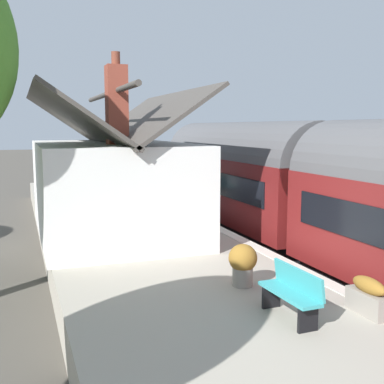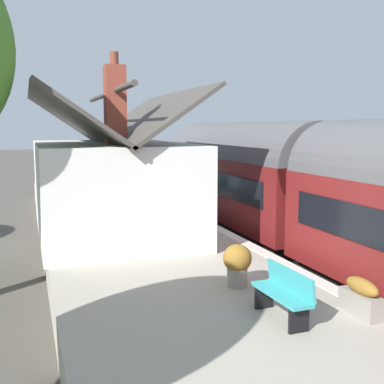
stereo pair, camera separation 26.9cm
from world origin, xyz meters
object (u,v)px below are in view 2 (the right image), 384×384
object	(u,v)px
train	(314,194)
planter_corner_building	(362,297)
planter_by_door	(237,263)
bench_by_lamp	(113,184)
bench_near_building	(118,190)
station_building	(110,184)
bench_mid_platform	(284,292)

from	to	relation	value
train	planter_corner_building	world-z (taller)	train
planter_corner_building	train	bearing A→B (deg)	-24.88
planter_by_door	planter_corner_building	distance (m)	2.55
train	planter_corner_building	bearing A→B (deg)	155.12
bench_by_lamp	bench_near_building	distance (m)	2.07
station_building	bench_near_building	distance (m)	6.66
train	station_building	xyz separation A→B (m)	(2.91, 5.42, 0.17)
station_building	bench_near_building	bearing A→B (deg)	-12.34
bench_by_lamp	bench_near_building	size ratio (longest dim) A/B	0.99
planter_by_door	train	bearing A→B (deg)	-51.01
station_building	planter_corner_building	bearing A→B (deg)	-159.73
station_building	bench_by_lamp	bearing A→B (deg)	-10.10
train	planter_corner_building	distance (m)	5.85
bench_near_building	planter_by_door	bearing A→B (deg)	-179.16
bench_mid_platform	bench_by_lamp	xyz separation A→B (m)	(16.34, 0.11, 0.00)
planter_corner_building	station_building	bearing A→B (deg)	20.27
station_building	bench_near_building	size ratio (longest dim) A/B	5.35
planter_by_door	station_building	bearing A→B (deg)	14.79
bench_mid_platform	bench_near_building	bearing A→B (deg)	0.88
train	station_building	bearing A→B (deg)	61.78
planter_by_door	planter_corner_building	size ratio (longest dim) A/B	1.01
train	bench_near_building	xyz separation A→B (m)	(9.33, 4.02, -0.87)
train	bench_near_building	size ratio (longest dim) A/B	14.28
train	bench_mid_platform	bearing A→B (deg)	142.42
train	bench_near_building	bearing A→B (deg)	23.29
bench_mid_platform	station_building	bearing A→B (deg)	11.69
planter_by_door	bench_near_building	bearing A→B (deg)	0.84
bench_near_building	bench_mid_platform	bearing A→B (deg)	-179.12
planter_by_door	bench_by_lamp	bearing A→B (deg)	0.29
planter_by_door	planter_corner_building	bearing A→B (deg)	-146.22
planter_corner_building	bench_by_lamp	bearing A→B (deg)	5.12
train	bench_mid_platform	distance (m)	6.29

